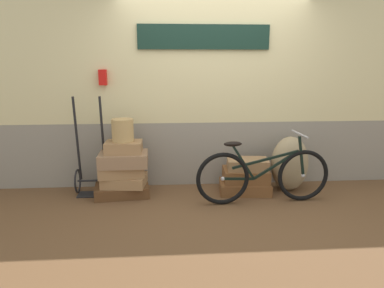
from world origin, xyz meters
The scene contains 14 objects.
ground centered at (0.00, 0.00, -0.03)m, with size 10.13×5.20×0.06m, color brown.
station_building centered at (0.01, 0.85, 1.35)m, with size 8.13×0.74×2.70m.
suitcase_0 centered at (-1.22, 0.41, 0.07)m, with size 0.68×0.49×0.14m, color brown.
suitcase_1 centered at (-1.18, 0.37, 0.20)m, with size 0.54×0.42×0.13m, color #9E754C.
suitcase_2 centered at (-1.22, 0.38, 0.34)m, with size 0.57×0.39×0.13m, color #9E754C.
suitcase_3 centered at (-1.18, 0.37, 0.49)m, with size 0.61×0.43×0.17m, color #937051.
suitcase_4 centered at (-1.18, 0.39, 0.64)m, with size 0.45×0.34×0.14m, color #9E754C.
suitcase_5 centered at (0.39, 0.37, 0.07)m, with size 0.66×0.44×0.15m, color brown.
suitcase_6 centered at (0.40, 0.39, 0.23)m, with size 0.58×0.42×0.17m, color brown.
suitcase_7 centered at (0.42, 0.37, 0.39)m, with size 0.52×0.34×0.14m, color #9E754C.
wicker_basket centered at (-1.18, 0.39, 0.86)m, with size 0.27×0.27×0.28m, color tan.
luggage_trolley centered at (-1.62, 0.52, 0.28)m, with size 0.41×0.38×1.28m.
burlap_sack centered at (1.00, 0.43, 0.37)m, with size 0.49×0.42×0.73m, color #9E8966.
bicycle centered at (0.53, 0.01, 0.35)m, with size 1.66×0.46×0.86m.
Camera 1 is at (-0.65, -4.20, 1.70)m, focal length 34.44 mm.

